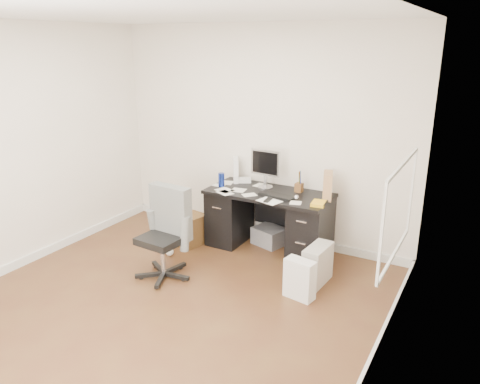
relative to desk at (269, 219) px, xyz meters
The scene contains 18 objects.
ground 1.73m from the desk, 100.29° to the right, with size 4.00×4.00×0.00m, color #492617.
room_shell 2.07m from the desk, 99.37° to the right, with size 4.02×4.02×2.71m.
desk is the anchor object (origin of this frame).
loose_papers 0.41m from the desk, 165.47° to the right, with size 1.10×0.60×0.00m, color white, non-canonical shape.
lcd_monitor 0.62m from the desk, 132.65° to the left, with size 0.39×0.22×0.49m, color silver, non-canonical shape.
keyboard 0.41m from the desk, 36.06° to the right, with size 0.43×0.15×0.02m, color black.
computer_mouse 0.56m from the desk, 16.01° to the right, with size 0.06×0.06×0.06m, color silver.
travel_mug 0.76m from the desk, behind, with size 0.08×0.08×0.17m, color #162E9C.
white_binder 0.79m from the desk, 160.43° to the left, with size 0.12×0.26×0.30m, color white.
magazine_file 0.86m from the desk, ahead, with size 0.13×0.27×0.31m, color #AB7F52.
pen_cup 0.60m from the desk, 30.12° to the left, with size 0.11×0.11×0.26m, color brown, non-canonical shape.
yellow_book 0.79m from the desk, 12.51° to the right, with size 0.16×0.20×0.03m, color yellow.
paper_remote 0.49m from the desk, 63.68° to the right, with size 0.26×0.21×0.02m, color white, non-canonical shape.
office_chair 1.40m from the desk, 119.78° to the right, with size 0.57×0.57×1.01m, color #515350, non-canonical shape.
pc_tower 0.99m from the desk, 31.61° to the right, with size 0.19×0.42×0.42m, color beige.
shopping_bag 1.20m from the desk, 48.82° to the right, with size 0.31×0.22×0.41m, color silver.
wicker_basket 1.06m from the desk, 161.58° to the right, with size 0.38×0.38×0.38m, color #472A15.
desk_printer 0.33m from the desk, 110.27° to the left, with size 0.38×0.31×0.22m, color slate.
Camera 1 is at (2.60, -3.19, 2.48)m, focal length 35.00 mm.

